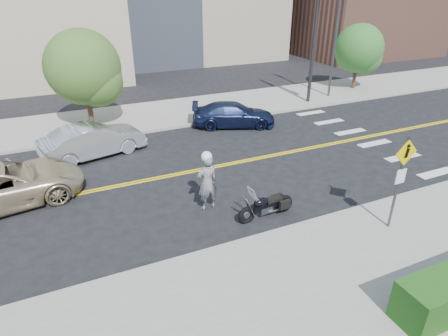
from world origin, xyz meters
TOP-DOWN VIEW (x-y plane):
  - ground_plane at (0.00, 0.00)m, footprint 120.00×120.00m
  - sidewalk_near at (0.00, -7.50)m, footprint 60.00×5.00m
  - sidewalk_far at (0.00, 7.50)m, footprint 60.00×5.00m
  - lamp_post at (12.00, 6.50)m, footprint 0.16×0.16m
  - traffic_light at (10.00, 5.08)m, footprint 0.28×4.50m
  - pedestrian_sign at (4.20, -6.31)m, footprint 0.78×0.08m
  - motorcyclist at (-0.43, -2.82)m, footprint 0.77×0.56m
  - motorcycle at (1.12, -4.09)m, footprint 2.03×0.73m
  - suv at (-6.72, 0.28)m, footprint 5.68×3.34m
  - parked_car_silver at (-3.36, 3.21)m, footprint 4.66×2.55m
  - parked_car_blue at (3.90, 4.20)m, footprint 4.70×3.24m
  - tree_far_a at (-3.04, 6.90)m, footprint 3.67×3.67m
  - tree_far_b at (14.89, 7.43)m, footprint 3.27×3.27m

SIDE VIEW (x-z plane):
  - ground_plane at x=0.00m, z-range 0.00..0.00m
  - sidewalk_near at x=0.00m, z-range 0.00..0.15m
  - sidewalk_far at x=0.00m, z-range 0.00..0.15m
  - motorcycle at x=1.12m, z-range 0.00..1.22m
  - parked_car_blue at x=3.90m, z-range 0.00..1.26m
  - parked_car_silver at x=-3.36m, z-range 0.00..1.46m
  - suv at x=-6.72m, z-range 0.00..1.48m
  - motorcyclist at x=-0.43m, z-range 0.00..2.10m
  - pedestrian_sign at x=4.20m, z-range 0.46..3.46m
  - tree_far_b at x=14.89m, z-range 0.62..5.14m
  - tree_far_a at x=-3.04m, z-range 0.67..5.68m
  - lamp_post at x=12.00m, z-range 0.15..8.15m
  - traffic_light at x=10.00m, z-range 1.17..8.17m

